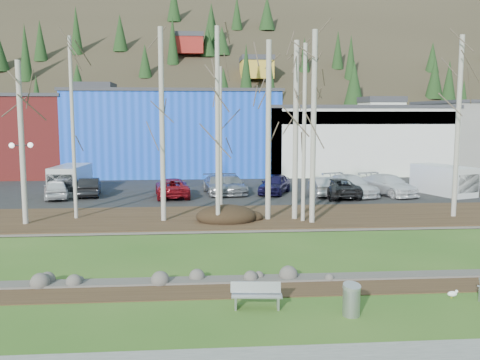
{
  "coord_description": "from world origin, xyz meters",
  "views": [
    {
      "loc": [
        -3.85,
        -15.65,
        6.09
      ],
      "look_at": [
        -1.54,
        12.6,
        2.5
      ],
      "focal_mm": 40.0,
      "sensor_mm": 36.0,
      "label": 1
    }
  ],
  "objects": [
    {
      "name": "dirt_strip",
      "position": [
        0.0,
        2.1,
        0.01
      ],
      "size": [
        80.0,
        1.8,
        0.03
      ],
      "primitive_type": "cube",
      "color": "#382616",
      "rests_on": "ground"
    },
    {
      "name": "car_9",
      "position": [
        -1.31,
        23.36,
        0.8
      ],
      "size": [
        2.42,
        4.73,
        1.31
      ],
      "primitive_type": "imported",
      "rotation": [
        0.0,
        0.0,
        0.13
      ],
      "color": "gray",
      "rests_on": "parking_lot"
    },
    {
      "name": "birch_5",
      "position": [
        -2.5,
        14.49,
        4.39
      ],
      "size": [
        0.22,
        0.22,
        8.48
      ],
      "color": "#B7AFA4",
      "rests_on": "far_bank"
    },
    {
      "name": "birch_6",
      "position": [
        1.98,
        12.98,
        4.95
      ],
      "size": [
        0.21,
        0.21,
        9.6
      ],
      "color": "#B7AFA4",
      "rests_on": "far_bank"
    },
    {
      "name": "birch_7",
      "position": [
        2.4,
        12.55,
        5.27
      ],
      "size": [
        0.29,
        0.29,
        10.25
      ],
      "color": "#B7AFA4",
      "rests_on": "far_bank"
    },
    {
      "name": "car_1",
      "position": [
        -11.52,
        23.02,
        0.8
      ],
      "size": [
        1.91,
        4.14,
        1.32
      ],
      "primitive_type": "imported",
      "rotation": [
        0.0,
        0.0,
        3.27
      ],
      "color": "black",
      "rests_on": "parking_lot"
    },
    {
      "name": "car_7",
      "position": [
        10.03,
        21.71,
        0.87
      ],
      "size": [
        3.64,
        5.45,
        1.47
      ],
      "primitive_type": "imported",
      "rotation": [
        0.0,
        0.0,
        0.34
      ],
      "color": "white",
      "rests_on": "parking_lot"
    },
    {
      "name": "car_3",
      "position": [
        -2.3,
        23.36,
        0.8
      ],
      "size": [
        2.42,
        4.73,
        1.31
      ],
      "primitive_type": "imported",
      "rotation": [
        0.0,
        0.0,
        0.13
      ],
      "color": "gray",
      "rests_on": "parking_lot"
    },
    {
      "name": "litter_bin",
      "position": [
        0.75,
        -0.51,
        0.45
      ],
      "size": [
        0.66,
        0.66,
        0.9
      ],
      "primitive_type": "cylinder",
      "rotation": [
        0.0,
        0.0,
        0.31
      ],
      "color": "#9EA1A3",
      "rests_on": "ground"
    },
    {
      "name": "car_5",
      "position": [
        5.18,
        21.88,
        0.82
      ],
      "size": [
        1.59,
        4.2,
        1.37
      ],
      "primitive_type": "imported",
      "rotation": [
        0.0,
        0.0,
        3.11
      ],
      "color": "#AEADB0",
      "rests_on": "parking_lot"
    },
    {
      "name": "car_6",
      "position": [
        6.01,
        21.05,
        0.82
      ],
      "size": [
        2.63,
        5.05,
        1.36
      ],
      "primitive_type": "imported",
      "rotation": [
        0.0,
        0.0,
        3.22
      ],
      "color": "#2C2C2E",
      "rests_on": "parking_lot"
    },
    {
      "name": "birch_1",
      "position": [
        -10.68,
        14.76,
        5.19
      ],
      "size": [
        0.2,
        0.2,
        10.08
      ],
      "color": "#B7AFA4",
      "rests_on": "far_bank"
    },
    {
      "name": "near_bank_rocks",
      "position": [
        0.0,
        3.1,
        0.0
      ],
      "size": [
        80.0,
        0.8,
        0.5
      ],
      "primitive_type": null,
      "color": "#47423D",
      "rests_on": "ground"
    },
    {
      "name": "far_bank",
      "position": [
        0.0,
        14.5,
        0.07
      ],
      "size": [
        80.0,
        7.0,
        0.15
      ],
      "primitive_type": "cube",
      "color": "#382616",
      "rests_on": "ground"
    },
    {
      "name": "hillside",
      "position": [
        0.0,
        84.0,
        17.5
      ],
      "size": [
        160.0,
        72.0,
        35.0
      ],
      "primitive_type": null,
      "color": "#2E271B",
      "rests_on": "ground"
    },
    {
      "name": "dirt_mound",
      "position": [
        -2.24,
        13.26,
        0.48
      ],
      "size": [
        3.35,
        2.36,
        0.66
      ],
      "primitive_type": "ellipsoid",
      "color": "black",
      "rests_on": "far_bank"
    },
    {
      "name": "birch_0",
      "position": [
        -13.06,
        13.43,
        4.48
      ],
      "size": [
        0.28,
        0.28,
        8.65
      ],
      "color": "#B7AFA4",
      "rests_on": "far_bank"
    },
    {
      "name": "birch_2",
      "position": [
        -5.69,
        13.7,
        5.38
      ],
      "size": [
        0.27,
        0.27,
        10.47
      ],
      "color": "#B7AFA4",
      "rests_on": "far_bank"
    },
    {
      "name": "van_grey",
      "position": [
        -13.22,
        24.46,
        1.16
      ],
      "size": [
        2.39,
        4.82,
        2.03
      ],
      "rotation": [
        0.0,
        0.0,
        -0.1
      ],
      "color": "#B0B2B5",
      "rests_on": "parking_lot"
    },
    {
      "name": "car_2",
      "position": [
        -5.59,
        22.04,
        0.81
      ],
      "size": [
        2.69,
        5.03,
        1.34
      ],
      "primitive_type": "imported",
      "rotation": [
        0.0,
        0.0,
        3.24
      ],
      "color": "maroon",
      "rests_on": "parking_lot"
    },
    {
      "name": "van_white",
      "position": [
        14.22,
        21.63,
        1.19
      ],
      "size": [
        3.48,
        5.17,
        2.09
      ],
      "rotation": [
        0.0,
        0.0,
        0.34
      ],
      "color": "white",
      "rests_on": "parking_lot"
    },
    {
      "name": "car_0",
      "position": [
        -13.6,
        21.94,
        0.82
      ],
      "size": [
        2.58,
        4.26,
        1.36
      ],
      "primitive_type": "imported",
      "rotation": [
        0.0,
        0.0,
        3.4
      ],
      "color": "silver",
      "rests_on": "parking_lot"
    },
    {
      "name": "birch_10",
      "position": [
        1.64,
        13.64,
        5.07
      ],
      "size": [
        0.3,
        0.3,
        9.83
      ],
      "color": "#B7AFA4",
      "rests_on": "far_bank"
    },
    {
      "name": "building_white",
      "position": [
        12.0,
        38.98,
        3.41
      ],
      "size": [
        18.36,
        12.24,
        6.8
      ],
      "color": "silver",
      "rests_on": "ground"
    },
    {
      "name": "far_bank_rocks",
      "position": [
        0.0,
        11.3,
        0.0
      ],
      "size": [
        80.0,
        0.8,
        0.46
      ],
      "primitive_type": null,
      "color": "#47423D",
      "rests_on": "ground"
    },
    {
      "name": "birch_3",
      "position": [
        -2.73,
        12.36,
        5.32
      ],
      "size": [
        0.24,
        0.24,
        10.34
      ],
      "color": "#B7AFA4",
      "rests_on": "far_bank"
    },
    {
      "name": "building_blue",
      "position": [
        -6.0,
        39.0,
        4.16
      ],
      "size": [
        20.4,
        12.24,
        8.3
      ],
      "color": "#0E40BF",
      "rests_on": "ground"
    },
    {
      "name": "parking_lot",
      "position": [
        0.0,
        25.0,
        0.07
      ],
      "size": [
        80.0,
        14.0,
        0.14
      ],
      "primitive_type": "cube",
      "color": "black",
      "rests_on": "ground"
    },
    {
      "name": "car_8",
      "position": [
        7.23,
        21.71,
        0.87
      ],
      "size": [
        3.64,
        5.45,
        1.47
      ],
      "primitive_type": "imported",
      "rotation": [
        0.0,
        0.0,
        0.34
      ],
      "color": "white",
      "rests_on": "parking_lot"
    },
    {
      "name": "birch_4",
      "position": [
        0.12,
        13.64,
        5.07
      ],
      "size": [
        0.3,
        0.3,
        9.83
      ],
      "color": "#B7AFA4",
      "rests_on": "far_bank"
    },
    {
      "name": "birch_8",
      "position": [
        10.92,
        13.59,
        5.26
      ],
      "size": [
        0.28,
        0.28,
        10.22
      ],
      "color": "#B7AFA4",
      "rests_on": "far_bank"
    },
    {
      "name": "street_lamp",
      "position": [
        -15.57,
        21.21,
        3.24
      ],
      "size": [
        1.45,
        0.72,
        3.94
      ],
      "rotation": [
        0.0,
        0.0,
        0.32
      ],
      "color": "#262628",
      "rests_on": "parking_lot"
    },
    {
      "name": "ground",
      "position": [
        0.0,
        0.0,
        0.0
      ],
      "size": [
        200.0,
        200.0,
        0.0
      ],
      "primitive_type": "plane",
      "color": "#2E5919",
      "rests_on": "ground"
    },
    {
      "name": "bench_intact",
      "position": [
        -2.01,
        0.4,
        0.4
      ],
      "size": [
        1.62,
        0.63,
        0.79
      ],
      "rotation": [
        0.0,
        0.0,
        -0.1
      ],
      "color": "#9EA1A3",
      "rests_on": "ground"
    },
    {
      "name": "car_4",
      "position": [
        1.87,
        22.97,
        0.86
      ],
      "size": [
        3.2,
        4.58,
        1.45
      ],
      "primitive_type": "imported",
      "rotation": [
        0.0,
        0.0,
        -0.39
      ],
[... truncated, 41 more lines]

